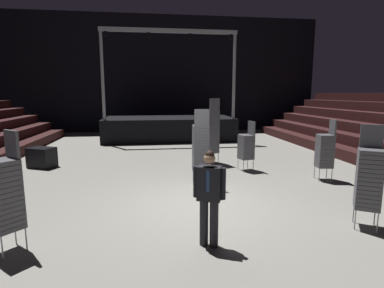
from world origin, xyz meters
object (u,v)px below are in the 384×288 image
at_px(chair_stack_mid_left, 325,150).
at_px(chair_stack_mid_centre, 201,147).
at_px(man_with_tie, 209,193).
at_px(chair_stack_front_left, 246,146).
at_px(chair_stack_mid_right, 5,193).
at_px(stage_riser, 169,127).
at_px(chair_stack_rear_left, 369,178).
at_px(chair_stack_front_right, 212,131).
at_px(equipment_road_case, 42,157).

height_order(chair_stack_mid_left, chair_stack_mid_centre, chair_stack_mid_centre).
bearing_deg(man_with_tie, chair_stack_front_left, -91.12).
bearing_deg(chair_stack_mid_right, stage_riser, -62.85).
bearing_deg(chair_stack_rear_left, chair_stack_front_right, -40.93).
height_order(man_with_tie, chair_stack_rear_left, chair_stack_rear_left).
xyz_separation_m(man_with_tie, chair_stack_mid_left, (4.30, 3.58, -0.02)).
xyz_separation_m(chair_stack_mid_left, chair_stack_mid_right, (-7.67, -3.32, 0.08)).
bearing_deg(chair_stack_mid_right, chair_stack_mid_centre, -96.30).
xyz_separation_m(chair_stack_rear_left, equipment_road_case, (-8.16, 6.16, -0.66)).
height_order(chair_stack_mid_centre, chair_stack_rear_left, chair_stack_mid_centre).
xyz_separation_m(man_with_tie, chair_stack_front_left, (2.28, 5.07, -0.10)).
xyz_separation_m(man_with_tie, chair_stack_mid_centre, (0.44, 3.59, 0.15)).
relative_size(stage_riser, chair_stack_front_right, 2.98).
bearing_deg(man_with_tie, stage_riser, -67.14).
bearing_deg(chair_stack_mid_left, chair_stack_front_right, 56.25).
relative_size(man_with_tie, chair_stack_mid_left, 0.91).
height_order(man_with_tie, chair_stack_front_right, chair_stack_front_right).
height_order(stage_riser, chair_stack_mid_right, stage_riser).
relative_size(man_with_tie, chair_stack_front_left, 1.00).
xyz_separation_m(chair_stack_mid_centre, equipment_road_case, (-5.37, 2.89, -0.75)).
bearing_deg(chair_stack_front_left, chair_stack_front_right, 24.40).
relative_size(chair_stack_front_right, chair_stack_mid_right, 1.21).
distance_m(chair_stack_front_left, chair_stack_mid_centre, 2.38).
relative_size(chair_stack_mid_left, chair_stack_mid_centre, 0.85).
bearing_deg(man_with_tie, chair_stack_mid_centre, -73.78).
distance_m(man_with_tie, chair_stack_mid_right, 3.38).
height_order(stage_riser, chair_stack_front_right, stage_riser).
bearing_deg(chair_stack_mid_right, chair_stack_rear_left, -136.98).
relative_size(man_with_tie, chair_stack_rear_left, 0.83).
distance_m(man_with_tie, chair_stack_front_right, 6.47).
relative_size(chair_stack_mid_right, equipment_road_case, 2.28).
bearing_deg(chair_stack_mid_left, chair_stack_front_left, 62.60).
bearing_deg(chair_stack_mid_right, man_with_tie, -141.86).
bearing_deg(chair_stack_mid_right, chair_stack_front_right, -85.15).
distance_m(chair_stack_front_left, chair_stack_rear_left, 4.85).
relative_size(stage_riser, man_with_tie, 4.33).
relative_size(man_with_tie, chair_stack_mid_right, 0.83).
bearing_deg(man_with_tie, equipment_road_case, -29.56).
bearing_deg(equipment_road_case, man_with_tie, -52.72).
xyz_separation_m(stage_riser, chair_stack_rear_left, (3.16, -12.44, 0.32)).
distance_m(man_with_tie, chair_stack_mid_left, 5.60).
bearing_deg(chair_stack_mid_left, equipment_road_case, 81.53).
distance_m(chair_stack_front_left, chair_stack_mid_right, 7.42).
height_order(chair_stack_mid_centre, equipment_road_case, chair_stack_mid_centre).
relative_size(chair_stack_front_right, chair_stack_mid_left, 1.32).
distance_m(stage_riser, chair_stack_front_left, 8.00).
bearing_deg(man_with_tie, chair_stack_mid_right, 18.75).
bearing_deg(chair_stack_mid_centre, stage_riser, 92.63).
bearing_deg(chair_stack_mid_left, chair_stack_mid_right, 122.35).
height_order(chair_stack_front_right, chair_stack_rear_left, chair_stack_front_right).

